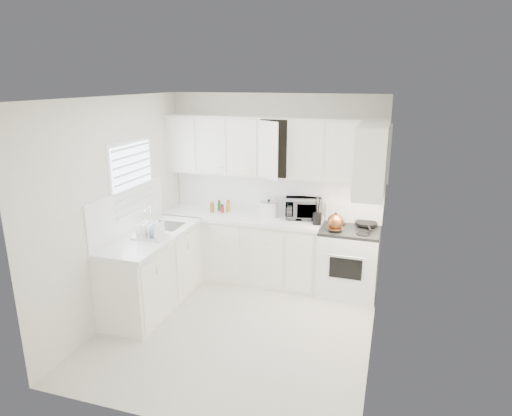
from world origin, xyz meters
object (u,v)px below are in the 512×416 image
at_px(microwave, 303,206).
at_px(rice_cooker, 269,208).
at_px(utensil_crock, 317,211).
at_px(dish_rack, 150,229).
at_px(tea_kettle, 336,221).
at_px(stove, 349,253).

relative_size(microwave, rice_cooker, 2.00).
relative_size(rice_cooker, utensil_crock, 0.65).
distance_m(microwave, utensil_crock, 0.32).
relative_size(utensil_crock, dish_rack, 0.97).
bearing_deg(rice_cooker, tea_kettle, -29.59).
xyz_separation_m(tea_kettle, rice_cooker, (-0.95, 0.26, 0.01)).
relative_size(stove, dish_rack, 3.03).
distance_m(utensil_crock, dish_rack, 2.13).
bearing_deg(rice_cooker, microwave, -5.82).
bearing_deg(microwave, tea_kettle, -47.32).
height_order(stove, rice_cooker, rice_cooker).
height_order(stove, tea_kettle, tea_kettle).
bearing_deg(tea_kettle, dish_rack, -131.08).
bearing_deg(dish_rack, microwave, 36.31).
bearing_deg(microwave, dish_rack, -153.24).
xyz_separation_m(rice_cooker, utensil_crock, (0.70, -0.15, 0.06)).
relative_size(rice_cooker, dish_rack, 0.64).
relative_size(stove, microwave, 2.38).
bearing_deg(dish_rack, tea_kettle, 22.25).
distance_m(stove, tea_kettle, 0.53).
height_order(microwave, dish_rack, microwave).
relative_size(tea_kettle, utensil_crock, 0.68).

